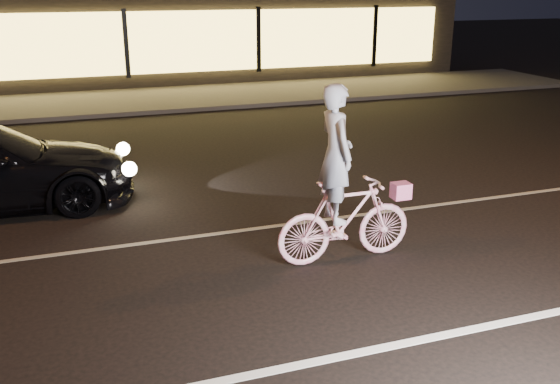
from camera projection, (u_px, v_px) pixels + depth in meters
name	position (u px, v px, depth m)	size (l,w,h in m)	color
ground	(272.00, 293.00, 7.46)	(90.00, 90.00, 0.00)	black
lane_stripe_near	(321.00, 361.00, 6.11)	(60.00, 0.12, 0.01)	silver
lane_stripe_far	(229.00, 232.00, 9.24)	(60.00, 0.10, 0.01)	gray
sidewalk	(137.00, 101.00, 19.05)	(30.00, 4.00, 0.12)	#383533
storefront	(113.00, 19.00, 23.71)	(25.40, 8.42, 4.20)	black
cyclist	(343.00, 201.00, 8.06)	(1.88, 0.65, 2.36)	#E04A73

